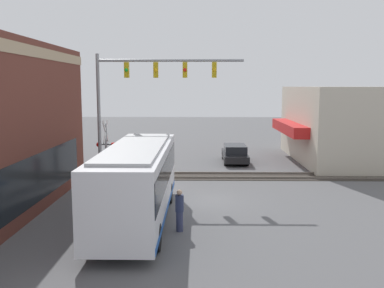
# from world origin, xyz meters

# --- Properties ---
(ground_plane) EXTENTS (120.00, 120.00, 0.00)m
(ground_plane) POSITION_xyz_m (0.00, 0.00, 0.00)
(ground_plane) COLOR #565659
(shop_building) EXTENTS (12.45, 9.86, 5.80)m
(shop_building) POSITION_xyz_m (12.28, -11.79, 2.90)
(shop_building) COLOR beige
(shop_building) RESTS_ON ground
(city_bus) EXTENTS (10.36, 2.59, 3.36)m
(city_bus) POSITION_xyz_m (-3.44, 2.80, 1.85)
(city_bus) COLOR silver
(city_bus) RESTS_ON ground
(traffic_signal_gantry) EXTENTS (0.42, 8.68, 7.74)m
(traffic_signal_gantry) POSITION_xyz_m (3.99, 3.41, 5.87)
(traffic_signal_gantry) COLOR gray
(traffic_signal_gantry) RESTS_ON ground
(crossing_signal) EXTENTS (1.41, 1.18, 3.81)m
(crossing_signal) POSITION_xyz_m (4.46, 5.88, 2.30)
(crossing_signal) COLOR gray
(crossing_signal) RESTS_ON ground
(rail_track_near) EXTENTS (2.60, 60.00, 0.15)m
(rail_track_near) POSITION_xyz_m (6.00, 0.00, 0.03)
(rail_track_near) COLOR #332D28
(rail_track_near) RESTS_ON ground
(parked_car_black) EXTENTS (4.70, 1.82, 1.38)m
(parked_car_black) POSITION_xyz_m (11.22, -2.60, 0.65)
(parked_car_black) COLOR black
(parked_car_black) RESTS_ON ground
(pedestrian_near_bus) EXTENTS (0.34, 0.34, 1.73)m
(pedestrian_near_bus) POSITION_xyz_m (-4.68, 0.93, 0.88)
(pedestrian_near_bus) COLOR #2D3351
(pedestrian_near_bus) RESTS_ON ground
(pedestrian_at_crossing) EXTENTS (0.34, 0.34, 1.81)m
(pedestrian_at_crossing) POSITION_xyz_m (3.60, 5.12, 0.93)
(pedestrian_at_crossing) COLOR #473828
(pedestrian_at_crossing) RESTS_ON ground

